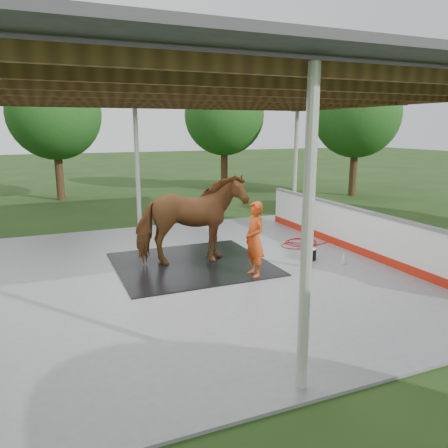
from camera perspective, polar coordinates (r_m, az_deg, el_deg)
name	(u,v)px	position (r m, az deg, el deg)	size (l,w,h in m)	color
ground	(185,275)	(9.80, -5.07, -6.67)	(100.00, 100.00, 0.00)	#1E3814
concrete_slab	(185,274)	(9.80, -5.07, -6.54)	(12.00, 10.00, 0.05)	slate
pavilion_structure	(182,89)	(9.29, -5.56, 17.10)	(12.60, 10.60, 4.05)	beige
dasher_board	(354,231)	(11.81, 16.63, -0.84)	(0.16, 8.00, 1.15)	red
tree_belt	(183,101)	(10.23, -5.44, 15.68)	(28.00, 28.00, 5.80)	#382314
rubber_mat	(192,264)	(10.38, -4.24, -5.20)	(3.48, 3.26, 0.03)	black
horse	(191,220)	(10.10, -4.34, 0.56)	(1.13, 2.49, 2.10)	brown
handler	(255,239)	(9.36, 4.03, -2.02)	(0.60, 0.39, 1.64)	#C64215
wash_bucket	(310,254)	(10.87, 11.17, -3.85)	(0.30, 0.30, 0.28)	black
soap_bottle_a	(344,259)	(10.71, 15.38, -4.37)	(0.10, 0.11, 0.27)	silver
soap_bottle_b	(304,255)	(10.95, 10.42, -4.02)	(0.08, 0.08, 0.17)	#338CD8
hose_coil	(300,243)	(12.34, 9.89, -2.47)	(1.72, 1.02, 0.02)	#B40C18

